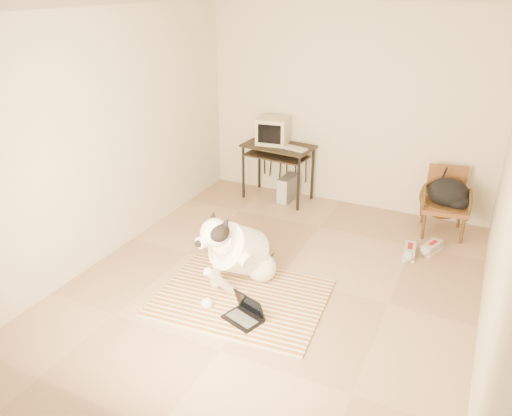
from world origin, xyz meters
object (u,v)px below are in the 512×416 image
Objects in this scene: dog at (239,252)px; rattan_chair at (445,201)px; backpack at (450,194)px; laptop at (245,313)px; computer_desk at (278,153)px; crt_monitor at (273,130)px; pc_tower at (288,188)px.

dog is 1.53× the size of rattan_chair.
laptop is at bearing -118.95° from backpack.
backpack reaches higher than laptop.
computer_desk is 0.32m from crt_monitor.
rattan_chair reaches higher than backpack.
dog reaches higher than computer_desk.
crt_monitor is at bearing 175.79° from backpack.
dog reaches higher than laptop.
pc_tower is 0.80× the size of backpack.
rattan_chair is (2.14, -0.06, 0.23)m from pc_tower.
laptop is at bearing -117.69° from rattan_chair.
pc_tower is at bearing 176.86° from backpack.
computer_desk is at bearing -32.18° from crt_monitor.
computer_desk reaches higher than pc_tower.
pc_tower reaches higher than laptop.
computer_desk is (-0.52, 2.22, 0.33)m from dog.
computer_desk is 1.98× the size of backpack.
computer_desk reaches higher than laptop.
laptop is 2.98m from computer_desk.
dog is at bearing -74.63° from crt_monitor.
laptop is 2.87m from pc_tower.
rattan_chair is at bearing -1.67° from pc_tower.
rattan_chair is at bearing 62.31° from laptop.
dog is at bearing 122.42° from laptop.
pc_tower is 2.15m from rattan_chair.
rattan_chair is at bearing -2.92° from crt_monitor.
computer_desk is at bearing 177.20° from backpack.
dog is 0.72m from laptop.
pc_tower is (0.17, 0.01, -0.51)m from computer_desk.
dog is at bearing -130.93° from backpack.
laptop is 1.01× the size of pc_tower.
computer_desk is 2.36m from backpack.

